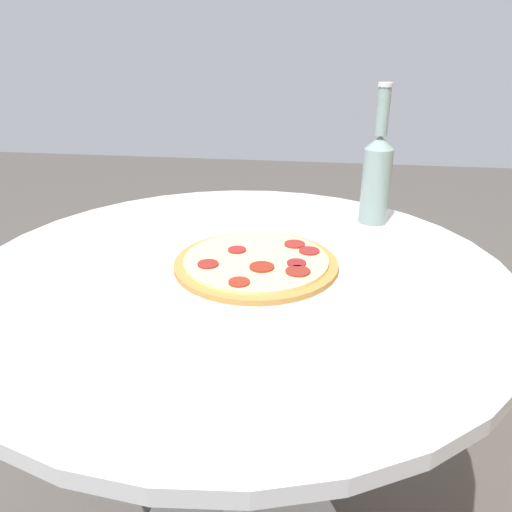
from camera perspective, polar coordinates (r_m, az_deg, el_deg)
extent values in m
cylinder|color=silver|center=(1.12, -1.80, -18.79)|extent=(0.09, 0.09, 0.69)
cylinder|color=silver|center=(0.91, -2.09, -1.98)|extent=(0.98, 0.98, 0.02)
cylinder|color=#B77F3D|center=(0.91, 0.00, -0.87)|extent=(0.30, 0.30, 0.01)
cylinder|color=beige|center=(0.90, 0.00, -0.41)|extent=(0.26, 0.26, 0.01)
cylinder|color=maroon|center=(0.93, 6.11, 0.59)|extent=(0.04, 0.04, 0.00)
cylinder|color=maroon|center=(0.88, -5.50, -0.91)|extent=(0.04, 0.04, 0.00)
cylinder|color=maroon|center=(0.86, 0.67, -1.25)|extent=(0.04, 0.04, 0.00)
cylinder|color=maroon|center=(0.93, -2.18, 0.72)|extent=(0.03, 0.03, 0.00)
cylinder|color=maroon|center=(0.81, -1.94, -2.99)|extent=(0.04, 0.04, 0.00)
cylinder|color=maroon|center=(0.88, 4.65, -0.81)|extent=(0.03, 0.03, 0.00)
cylinder|color=maroon|center=(0.96, 4.44, 1.37)|extent=(0.04, 0.04, 0.00)
cylinder|color=maroon|center=(0.85, 4.81, -1.74)|extent=(0.04, 0.04, 0.00)
cylinder|color=gray|center=(1.13, 13.50, 7.75)|extent=(0.06, 0.06, 0.16)
cone|color=gray|center=(1.11, 13.98, 12.52)|extent=(0.06, 0.06, 0.03)
cylinder|color=gray|center=(1.10, 14.32, 15.72)|extent=(0.03, 0.03, 0.10)
cylinder|color=silver|center=(1.10, 14.61, 18.44)|extent=(0.03, 0.03, 0.01)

